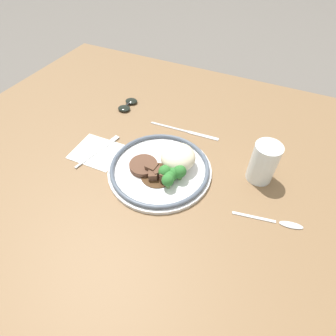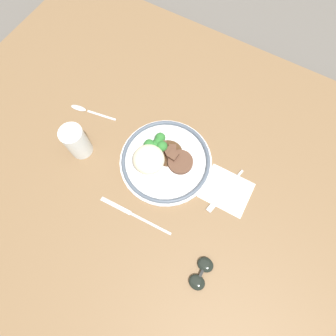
{
  "view_description": "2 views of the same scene",
  "coord_description": "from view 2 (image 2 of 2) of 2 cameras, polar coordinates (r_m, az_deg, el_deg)",
  "views": [
    {
      "loc": [
        0.2,
        -0.45,
        0.59
      ],
      "look_at": [
        -0.0,
        -0.03,
        0.07
      ],
      "focal_mm": 28.0,
      "sensor_mm": 36.0,
      "label": 1
    },
    {
      "loc": [
        -0.19,
        0.24,
        0.8
      ],
      "look_at": [
        -0.05,
        0.01,
        0.09
      ],
      "focal_mm": 28.0,
      "sensor_mm": 36.0,
      "label": 2
    }
  ],
  "objects": [
    {
      "name": "ground_plane",
      "position": [
        0.86,
        -2.8,
        -0.05
      ],
      "size": [
        8.0,
        8.0,
        0.0
      ],
      "primitive_type": "plane",
      "color": "#5B5651"
    },
    {
      "name": "dining_table",
      "position": [
        0.84,
        -2.86,
        0.46
      ],
      "size": [
        1.52,
        1.18,
        0.04
      ],
      "color": "brown",
      "rests_on": "ground"
    },
    {
      "name": "napkin",
      "position": [
        0.81,
        12.6,
        -4.76
      ],
      "size": [
        0.14,
        0.12,
        0.0
      ],
      "color": "white",
      "rests_on": "dining_table"
    },
    {
      "name": "plate",
      "position": [
        0.8,
        -1.28,
        2.02
      ],
      "size": [
        0.29,
        0.29,
        0.07
      ],
      "color": "white",
      "rests_on": "dining_table"
    },
    {
      "name": "juice_glass",
      "position": [
        0.84,
        -19.18,
        5.28
      ],
      "size": [
        0.07,
        0.07,
        0.11
      ],
      "color": "#F4AD19",
      "rests_on": "dining_table"
    },
    {
      "name": "fork",
      "position": [
        0.8,
        11.74,
        -5.64
      ],
      "size": [
        0.05,
        0.17,
        0.0
      ],
      "rotation": [
        0.0,
        0.0,
        1.36
      ],
      "color": "silver",
      "rests_on": "napkin"
    },
    {
      "name": "knife",
      "position": [
        0.78,
        -7.72,
        -9.97
      ],
      "size": [
        0.23,
        0.02,
        0.0
      ],
      "rotation": [
        0.0,
        0.0,
        0.06
      ],
      "color": "silver",
      "rests_on": "dining_table"
    },
    {
      "name": "spoon",
      "position": [
        0.95,
        -17.78,
        11.96
      ],
      "size": [
        0.16,
        0.04,
        0.01
      ],
      "rotation": [
        0.0,
        0.0,
        0.18
      ],
      "color": "silver",
      "rests_on": "dining_table"
    },
    {
      "name": "sunglasses",
      "position": [
        0.76,
        7.24,
        -21.81
      ],
      "size": [
        0.04,
        0.09,
        0.01
      ],
      "rotation": [
        0.0,
        0.0,
        0.0
      ],
      "color": "black",
      "rests_on": "dining_table"
    }
  ]
}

